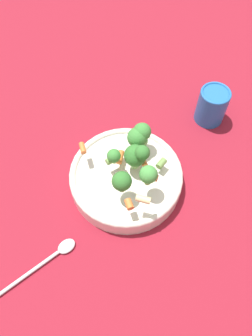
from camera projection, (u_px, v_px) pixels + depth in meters
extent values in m
plane|color=maroon|center=(126.00, 183.00, 0.71)|extent=(3.00, 3.00, 0.00)
cylinder|color=silver|center=(126.00, 179.00, 0.69)|extent=(0.24, 0.24, 0.04)
torus|color=silver|center=(126.00, 174.00, 0.68)|extent=(0.24, 0.24, 0.01)
cylinder|color=#8CB766|center=(135.00, 163.00, 0.67)|extent=(0.02, 0.02, 0.02)
sphere|color=#33722D|center=(135.00, 156.00, 0.65)|extent=(0.04, 0.04, 0.04)
cylinder|color=#8CB766|center=(142.00, 139.00, 0.68)|extent=(0.01, 0.01, 0.02)
sphere|color=#3D8438|center=(142.00, 132.00, 0.66)|extent=(0.04, 0.04, 0.04)
cylinder|color=#8CB766|center=(140.00, 146.00, 0.69)|extent=(0.01, 0.01, 0.02)
sphere|color=#479342|center=(141.00, 141.00, 0.68)|extent=(0.03, 0.03, 0.03)
cylinder|color=#8CB766|center=(115.00, 159.00, 0.65)|extent=(0.01, 0.01, 0.01)
sphere|color=#3D8438|center=(115.00, 154.00, 0.64)|extent=(0.03, 0.03, 0.03)
cylinder|color=#8CB766|center=(142.00, 158.00, 0.64)|extent=(0.01, 0.01, 0.01)
sphere|color=#33722D|center=(142.00, 153.00, 0.62)|extent=(0.03, 0.03, 0.03)
cylinder|color=#8CB766|center=(148.00, 181.00, 0.62)|extent=(0.01, 0.01, 0.02)
sphere|color=#479342|center=(148.00, 174.00, 0.60)|extent=(0.03, 0.03, 0.03)
cylinder|color=#8CB766|center=(135.00, 145.00, 0.69)|extent=(0.01, 0.01, 0.02)
sphere|color=#3D8438|center=(136.00, 137.00, 0.67)|extent=(0.04, 0.04, 0.04)
cylinder|color=#8CB766|center=(122.00, 187.00, 0.62)|extent=(0.01, 0.01, 0.02)
sphere|color=#33722D|center=(122.00, 181.00, 0.60)|extent=(0.04, 0.04, 0.04)
cylinder|color=#729E4C|center=(161.00, 163.00, 0.66)|extent=(0.02, 0.02, 0.01)
cylinder|color=beige|center=(138.00, 134.00, 0.69)|extent=(0.03, 0.03, 0.01)
cylinder|color=orange|center=(143.00, 162.00, 0.66)|extent=(0.02, 0.02, 0.01)
cylinder|color=#729E4C|center=(111.00, 161.00, 0.65)|extent=(0.02, 0.03, 0.01)
cylinder|color=orange|center=(129.00, 204.00, 0.60)|extent=(0.02, 0.02, 0.01)
cylinder|color=orange|center=(152.00, 177.00, 0.61)|extent=(0.02, 0.01, 0.01)
cylinder|color=beige|center=(143.00, 199.00, 0.59)|extent=(0.03, 0.01, 0.01)
cylinder|color=orange|center=(83.00, 148.00, 0.66)|extent=(0.02, 0.03, 0.01)
cylinder|color=#729E4C|center=(143.00, 140.00, 0.67)|extent=(0.02, 0.02, 0.01)
cylinder|color=orange|center=(120.00, 157.00, 0.67)|extent=(0.02, 0.03, 0.01)
cylinder|color=#2366B2|center=(212.00, 106.00, 0.77)|extent=(0.07, 0.07, 0.09)
torus|color=#2366B2|center=(216.00, 93.00, 0.73)|extent=(0.07, 0.07, 0.01)
cylinder|color=silver|center=(28.00, 274.00, 0.61)|extent=(0.07, 0.12, 0.01)
ellipsoid|color=silver|center=(66.00, 246.00, 0.63)|extent=(0.04, 0.04, 0.01)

